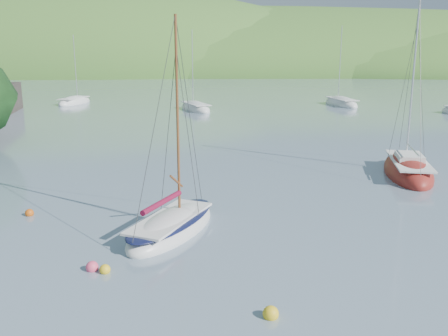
{
  "coord_description": "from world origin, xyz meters",
  "views": [
    {
      "loc": [
        0.44,
        -15.54,
        8.0
      ],
      "look_at": [
        0.39,
        8.0,
        2.29
      ],
      "focal_mm": 40.0,
      "sensor_mm": 36.0,
      "label": 1
    }
  ],
  "objects_px": {
    "daysailer_white": "(172,227)",
    "distant_sloop_b": "(341,104)",
    "distant_sloop_a": "(195,109)",
    "sloop_red": "(408,171)",
    "distant_sloop_c": "(74,102)"
  },
  "relations": [
    {
      "from": "daysailer_white",
      "to": "distant_sloop_b",
      "type": "relative_size",
      "value": 0.85
    },
    {
      "from": "daysailer_white",
      "to": "distant_sloop_a",
      "type": "relative_size",
      "value": 0.9
    },
    {
      "from": "sloop_red",
      "to": "distant_sloop_c",
      "type": "height_order",
      "value": "sloop_red"
    },
    {
      "from": "daysailer_white",
      "to": "distant_sloop_c",
      "type": "distance_m",
      "value": 55.31
    },
    {
      "from": "sloop_red",
      "to": "distant_sloop_a",
      "type": "xyz_separation_m",
      "value": [
        -15.65,
        33.78,
        -0.04
      ]
    },
    {
      "from": "sloop_red",
      "to": "distant_sloop_c",
      "type": "relative_size",
      "value": 1.14
    },
    {
      "from": "distant_sloop_b",
      "to": "distant_sloop_c",
      "type": "height_order",
      "value": "distant_sloop_b"
    },
    {
      "from": "sloop_red",
      "to": "distant_sloop_a",
      "type": "relative_size",
      "value": 1.09
    },
    {
      "from": "distant_sloop_c",
      "to": "distant_sloop_a",
      "type": "bearing_deg",
      "value": -8.61
    },
    {
      "from": "daysailer_white",
      "to": "sloop_red",
      "type": "relative_size",
      "value": 0.83
    },
    {
      "from": "sloop_red",
      "to": "distant_sloop_b",
      "type": "xyz_separation_m",
      "value": [
        4.64,
        39.49,
        -0.03
      ]
    },
    {
      "from": "sloop_red",
      "to": "distant_sloop_a",
      "type": "height_order",
      "value": "sloop_red"
    },
    {
      "from": "daysailer_white",
      "to": "sloop_red",
      "type": "xyz_separation_m",
      "value": [
        14.17,
        10.29,
        -0.0
      ]
    },
    {
      "from": "distant_sloop_c",
      "to": "sloop_red",
      "type": "bearing_deg",
      "value": -36.48
    },
    {
      "from": "daysailer_white",
      "to": "distant_sloop_c",
      "type": "bearing_deg",
      "value": 133.25
    }
  ]
}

